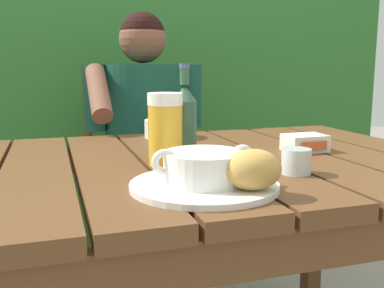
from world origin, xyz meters
TOP-DOWN VIEW (x-y plane):
  - dining_table at (-0.00, 0.00)m, footprint 1.48×0.92m
  - hedge_backdrop at (-0.20, 1.61)m, footprint 3.30×0.97m
  - chair_near_diner at (0.08, 0.90)m, footprint 0.45×0.43m
  - person_eating at (0.07, 0.70)m, footprint 0.48×0.47m
  - serving_plate at (-0.01, -0.28)m, footprint 0.29×0.29m
  - soup_bowl at (-0.01, -0.28)m, footprint 0.21×0.16m
  - bread_roll at (0.05, -0.35)m, footprint 0.12×0.09m
  - beer_glass at (-0.03, -0.05)m, footprint 0.08×0.08m
  - beer_bottle at (0.03, 0.01)m, footprint 0.06×0.06m
  - water_glass_small at (0.22, -0.23)m, footprint 0.07×0.07m
  - butter_tub at (0.38, -0.00)m, footprint 0.11×0.09m
  - table_knife at (0.13, -0.18)m, footprint 0.15×0.05m
  - diner_bowl at (0.08, 0.35)m, footprint 0.15×0.15m

SIDE VIEW (x-z plane):
  - chair_near_diner at x=0.08m, z-range -0.01..1.00m
  - dining_table at x=0.00m, z-range 0.29..1.06m
  - person_eating at x=0.07m, z-range 0.11..1.32m
  - table_knife at x=0.13m, z-range 0.76..0.77m
  - serving_plate at x=-0.01m, z-range 0.76..0.77m
  - butter_tub at x=0.38m, z-range 0.76..0.81m
  - water_glass_small at x=0.22m, z-range 0.76..0.82m
  - diner_bowl at x=0.08m, z-range 0.76..0.82m
  - soup_bowl at x=-0.01m, z-range 0.77..0.84m
  - bread_roll at x=0.05m, z-range 0.77..0.85m
  - beer_glass at x=-0.03m, z-range 0.76..0.93m
  - beer_bottle at x=0.03m, z-range 0.74..0.98m
  - hedge_backdrop at x=-0.20m, z-range -0.06..2.26m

